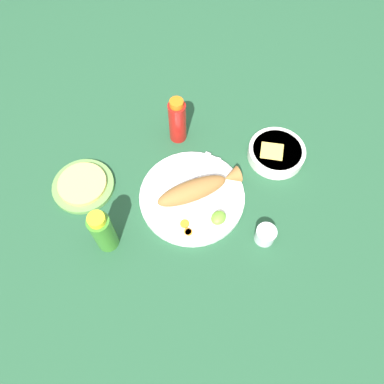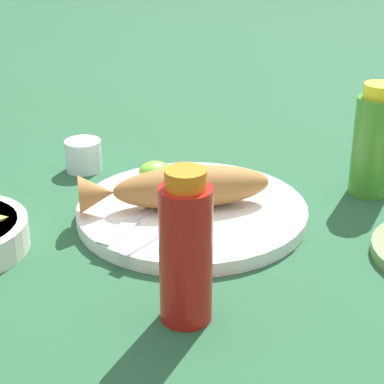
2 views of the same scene
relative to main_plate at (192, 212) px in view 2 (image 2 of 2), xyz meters
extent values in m
plane|color=#235133|center=(0.00, 0.00, -0.01)|extent=(4.00, 4.00, 0.00)
cylinder|color=white|center=(0.00, 0.00, 0.00)|extent=(0.31, 0.31, 0.02)
ellipsoid|color=#996633|center=(0.00, 0.00, 0.04)|extent=(0.21, 0.14, 0.05)
cone|color=#996633|center=(-0.11, 0.05, 0.04)|extent=(0.06, 0.06, 0.05)
cube|color=silver|center=(-0.02, -0.02, 0.01)|extent=(0.11, 0.05, 0.00)
cube|color=silver|center=(-0.11, -0.05, 0.01)|extent=(0.07, 0.04, 0.00)
cube|color=silver|center=(-0.04, 0.03, 0.01)|extent=(0.11, 0.06, 0.00)
cube|color=silver|center=(-0.12, -0.01, 0.01)|extent=(0.07, 0.05, 0.00)
cylinder|color=orange|center=(0.08, 0.05, 0.01)|extent=(0.03, 0.03, 0.00)
cylinder|color=orange|center=(0.09, 0.07, 0.01)|extent=(0.02, 0.02, 0.00)
cylinder|color=orange|center=(0.09, 0.07, 0.01)|extent=(0.02, 0.02, 0.00)
ellipsoid|color=#6BB233|center=(0.01, 0.11, 0.02)|extent=(0.05, 0.04, 0.03)
cylinder|color=#B21914|center=(-0.13, -0.19, 0.06)|extent=(0.05, 0.05, 0.15)
cylinder|color=orange|center=(-0.13, -0.19, 0.15)|extent=(0.04, 0.04, 0.02)
cylinder|color=#3D8428|center=(0.26, -0.07, 0.06)|extent=(0.06, 0.06, 0.14)
cylinder|color=yellow|center=(0.26, -0.07, 0.14)|extent=(0.04, 0.04, 0.02)
cylinder|color=silver|center=(-0.05, 0.23, 0.01)|extent=(0.06, 0.06, 0.05)
cylinder|color=white|center=(-0.05, 0.23, 0.00)|extent=(0.05, 0.05, 0.02)
camera|label=1|loc=(0.37, 0.35, 0.96)|focal=35.00mm
camera|label=2|loc=(-0.46, -0.69, 0.41)|focal=65.00mm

